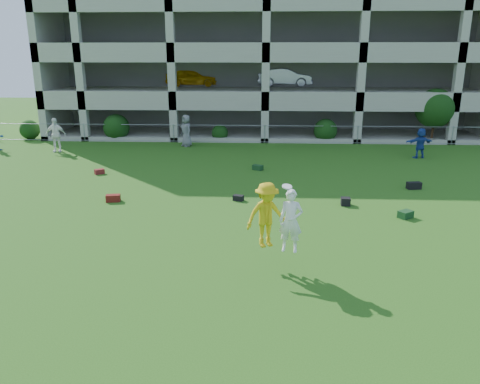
# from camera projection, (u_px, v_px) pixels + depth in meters

# --- Properties ---
(ground) EXTENTS (100.00, 100.00, 0.00)m
(ground) POSITION_uv_depth(u_px,v_px,m) (264.00, 275.00, 12.47)
(ground) COLOR #235114
(ground) RESTS_ON ground
(bystander_b) EXTENTS (1.25, 0.69, 2.02)m
(bystander_b) POSITION_uv_depth(u_px,v_px,m) (56.00, 135.00, 27.69)
(bystander_b) COLOR white
(bystander_b) RESTS_ON ground
(bystander_c) EXTENTS (1.09, 1.16, 1.99)m
(bystander_c) POSITION_uv_depth(u_px,v_px,m) (186.00, 131.00, 29.33)
(bystander_c) COLOR slate
(bystander_c) RESTS_ON ground
(bystander_d) EXTENTS (1.64, 0.84, 1.69)m
(bystander_d) POSITION_uv_depth(u_px,v_px,m) (420.00, 143.00, 26.09)
(bystander_d) COLOR #22429C
(bystander_d) RESTS_ON ground
(bag_red_a) EXTENTS (0.60, 0.40, 0.28)m
(bag_red_a) POSITION_uv_depth(u_px,v_px,m) (113.00, 198.00, 18.58)
(bag_red_a) COLOR #50190D
(bag_red_a) RESTS_ON ground
(bag_black_b) EXTENTS (0.46, 0.37, 0.22)m
(bag_black_b) POSITION_uv_depth(u_px,v_px,m) (238.00, 198.00, 18.70)
(bag_black_b) COLOR black
(bag_black_b) RESTS_ON ground
(bag_green_c) EXTENTS (0.61, 0.58, 0.26)m
(bag_green_c) POSITION_uv_depth(u_px,v_px,m) (406.00, 214.00, 16.74)
(bag_green_c) COLOR #133515
(bag_green_c) RESTS_ON ground
(crate_d) EXTENTS (0.37, 0.37, 0.30)m
(crate_d) POSITION_uv_depth(u_px,v_px,m) (346.00, 201.00, 18.12)
(crate_d) COLOR black
(crate_d) RESTS_ON ground
(bag_black_e) EXTENTS (0.64, 0.39, 0.30)m
(bag_black_e) POSITION_uv_depth(u_px,v_px,m) (414.00, 186.00, 20.30)
(bag_black_e) COLOR black
(bag_black_e) RESTS_ON ground
(bag_red_f) EXTENTS (0.53, 0.49, 0.24)m
(bag_red_f) POSITION_uv_depth(u_px,v_px,m) (99.00, 172.00, 22.81)
(bag_red_f) COLOR maroon
(bag_red_f) RESTS_ON ground
(bag_green_g) EXTENTS (0.58, 0.52, 0.25)m
(bag_green_g) POSITION_uv_depth(u_px,v_px,m) (258.00, 167.00, 23.60)
(bag_green_g) COLOR #12331D
(bag_green_g) RESTS_ON ground
(frisbee_contest) EXTENTS (1.66, 1.09, 1.85)m
(frisbee_contest) POSITION_uv_depth(u_px,v_px,m) (272.00, 216.00, 12.52)
(frisbee_contest) COLOR gold
(frisbee_contest) RESTS_ON ground
(parking_garage) EXTENTS (30.00, 14.00, 12.00)m
(parking_garage) POSITION_uv_depth(u_px,v_px,m) (266.00, 48.00, 37.26)
(parking_garage) COLOR #9E998C
(parking_garage) RESTS_ON ground
(fence) EXTENTS (36.06, 0.06, 1.20)m
(fence) POSITION_uv_depth(u_px,v_px,m) (265.00, 134.00, 30.48)
(fence) COLOR gray
(fence) RESTS_ON ground
(shrub_row) EXTENTS (34.38, 2.52, 3.50)m
(shrub_row) POSITION_uv_depth(u_px,v_px,m) (335.00, 119.00, 30.67)
(shrub_row) COLOR #163D11
(shrub_row) RESTS_ON ground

